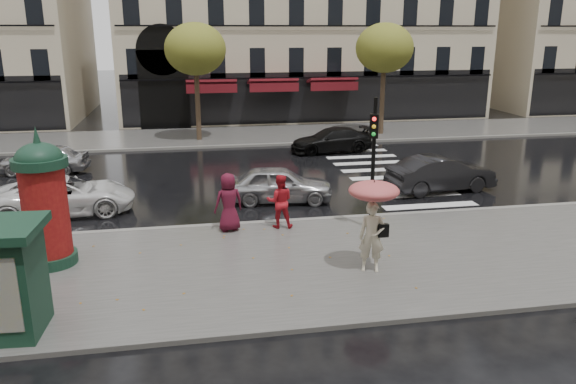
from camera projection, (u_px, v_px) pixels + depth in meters
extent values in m
plane|color=black|center=(290.00, 259.00, 15.83)|extent=(160.00, 160.00, 0.00)
cube|color=#474744|center=(294.00, 264.00, 15.34)|extent=(90.00, 7.00, 0.12)
cube|color=#474744|center=(232.00, 136.00, 33.76)|extent=(90.00, 6.00, 0.12)
cube|color=slate|center=(274.00, 223.00, 18.65)|extent=(90.00, 0.25, 0.14)
cube|color=slate|center=(237.00, 146.00, 30.93)|extent=(90.00, 0.25, 0.14)
cube|color=silver|center=(380.00, 170.00, 25.94)|extent=(3.60, 11.75, 0.01)
cylinder|color=#38281C|center=(197.00, 96.00, 31.77)|extent=(0.28, 0.28, 5.20)
ellipsoid|color=#616921|center=(195.00, 49.00, 31.04)|extent=(3.40, 3.40, 2.89)
cylinder|color=#38281C|center=(383.00, 92.00, 33.66)|extent=(0.28, 0.28, 5.20)
ellipsoid|color=#616921|center=(385.00, 48.00, 32.94)|extent=(3.40, 3.40, 2.89)
imported|color=beige|center=(372.00, 237.00, 14.58)|extent=(0.79, 0.63, 1.87)
cylinder|color=black|center=(373.00, 214.00, 14.41)|extent=(0.02, 0.02, 1.19)
ellipsoid|color=#C62545|center=(374.00, 191.00, 14.23)|extent=(1.30, 1.30, 0.45)
cone|color=black|center=(374.00, 181.00, 14.16)|extent=(0.04, 0.04, 0.10)
cube|color=black|center=(383.00, 230.00, 14.51)|extent=(0.27, 0.12, 0.35)
imported|color=#B01520|center=(280.00, 201.00, 17.84)|extent=(0.92, 0.76, 1.74)
imported|color=#4F0F21|center=(229.00, 202.00, 17.55)|extent=(1.02, 0.79, 1.85)
cylinder|color=#133122|center=(52.00, 258.00, 15.24)|extent=(1.36, 1.36, 0.29)
cylinder|color=maroon|center=(46.00, 211.00, 14.86)|extent=(1.17, 1.17, 2.43)
cylinder|color=#133122|center=(39.00, 162.00, 14.49)|extent=(1.40, 1.40, 0.24)
ellipsoid|color=#133122|center=(39.00, 159.00, 14.46)|extent=(1.21, 1.21, 0.84)
cone|color=#133122|center=(36.00, 134.00, 14.29)|extent=(0.19, 0.19, 0.44)
cylinder|color=black|center=(373.00, 165.00, 17.43)|extent=(0.12, 0.12, 4.16)
cube|color=black|center=(374.00, 126.00, 16.87)|extent=(0.31, 0.27, 0.73)
imported|color=#ADADB2|center=(279.00, 184.00, 20.97)|extent=(4.17, 2.13, 1.36)
imported|color=black|center=(441.00, 174.00, 22.36)|extent=(4.46, 2.03, 1.42)
imported|color=silver|center=(64.00, 196.00, 19.59)|extent=(4.99, 2.71, 1.33)
imported|color=black|center=(331.00, 140.00, 29.56)|extent=(4.49, 2.18, 1.26)
imported|color=#A6A6AA|center=(45.00, 159.00, 25.21)|extent=(3.93, 1.88, 1.29)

